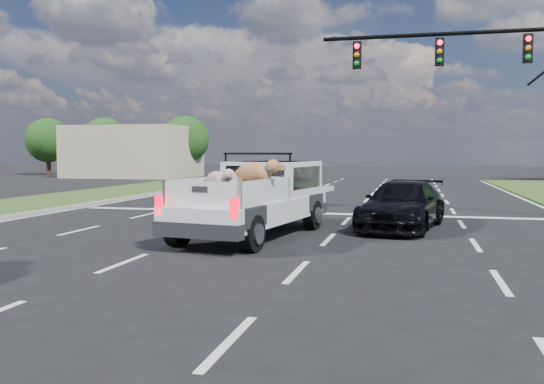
{
  "coord_description": "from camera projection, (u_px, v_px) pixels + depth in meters",
  "views": [
    {
      "loc": [
        3.78,
        -10.2,
        2.2
      ],
      "look_at": [
        0.79,
        2.0,
        1.32
      ],
      "focal_mm": 38.0,
      "sensor_mm": 36.0,
      "label": 1
    }
  ],
  "objects": [
    {
      "name": "ground",
      "position": [
        207.0,
        267.0,
        10.94
      ],
      "size": [
        160.0,
        160.0,
        0.0
      ],
      "primitive_type": "plane",
      "color": "black",
      "rests_on": "ground"
    },
    {
      "name": "road_markings",
      "position": [
        283.0,
        225.0,
        17.29
      ],
      "size": [
        17.75,
        60.0,
        0.01
      ],
      "color": "silver",
      "rests_on": "ground"
    },
    {
      "name": "curb_left",
      "position": [
        11.0,
        217.0,
        18.89
      ],
      "size": [
        0.15,
        60.0,
        0.14
      ],
      "primitive_type": "cube",
      "color": "gray",
      "rests_on": "ground"
    },
    {
      "name": "traffic_signal",
      "position": [
        520.0,
        75.0,
        19.07
      ],
      "size": [
        9.11,
        0.31,
        7.0
      ],
      "color": "black",
      "rests_on": "ground"
    },
    {
      "name": "building_left",
      "position": [
        134.0,
        152.0,
        50.41
      ],
      "size": [
        10.0,
        8.0,
        4.4
      ],
      "primitive_type": "cube",
      "color": "tan",
      "rests_on": "ground"
    },
    {
      "name": "tree_far_a",
      "position": [
        48.0,
        140.0,
        54.65
      ],
      "size": [
        4.2,
        4.2,
        5.4
      ],
      "color": "#332114",
      "rests_on": "ground"
    },
    {
      "name": "tree_far_b",
      "position": [
        105.0,
        140.0,
        53.23
      ],
      "size": [
        4.2,
        4.2,
        5.4
      ],
      "color": "#332114",
      "rests_on": "ground"
    },
    {
      "name": "tree_far_c",
      "position": [
        186.0,
        140.0,
        51.32
      ],
      "size": [
        4.2,
        4.2,
        5.4
      ],
      "color": "#332114",
      "rests_on": "ground"
    },
    {
      "name": "pickup_truck",
      "position": [
        257.0,
        197.0,
        15.01
      ],
      "size": [
        3.01,
        6.08,
        2.18
      ],
      "rotation": [
        0.0,
        0.0,
        -0.17
      ],
      "color": "black",
      "rests_on": "ground"
    },
    {
      "name": "black_coupe",
      "position": [
        402.0,
        205.0,
        16.42
      ],
      "size": [
        2.74,
        4.93,
        1.35
      ],
      "primitive_type": "imported",
      "rotation": [
        0.0,
        0.0,
        -0.19
      ],
      "color": "black",
      "rests_on": "ground"
    }
  ]
}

